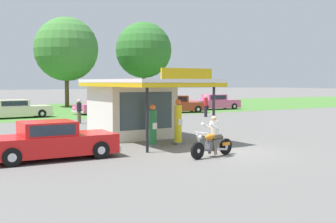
{
  "coord_description": "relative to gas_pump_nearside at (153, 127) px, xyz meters",
  "views": [
    {
      "loc": [
        -11.49,
        -13.87,
        2.88
      ],
      "look_at": [
        0.05,
        4.49,
        1.4
      ],
      "focal_mm": 46.66,
      "sensor_mm": 36.0,
      "label": 1
    }
  ],
  "objects": [
    {
      "name": "bystander_strolling_foreground",
      "position": [
        11.92,
        11.88,
        0.09
      ],
      "size": [
        0.34,
        0.34,
        1.78
      ],
      "color": "black",
      "rests_on": "ground"
    },
    {
      "name": "service_station_kiosk",
      "position": [
        0.68,
        2.93,
        0.9
      ],
      "size": [
        4.32,
        6.91,
        3.44
      ],
      "color": "silver",
      "rests_on": "ground"
    },
    {
      "name": "grass_verge_strip",
      "position": [
        1.8,
        27.18,
        -0.85
      ],
      "size": [
        120.0,
        24.0,
        0.01
      ],
      "primitive_type": "cube",
      "color": "#477A33",
      "rests_on": "ground"
    },
    {
      "name": "gas_pump_nearside",
      "position": [
        0.0,
        0.0,
        0.0
      ],
      "size": [
        0.44,
        0.44,
        1.88
      ],
      "color": "slate",
      "rests_on": "ground"
    },
    {
      "name": "featured_classic_sedan",
      "position": [
        -4.79,
        -0.66,
        -0.21
      ],
      "size": [
        4.96,
        2.2,
        1.42
      ],
      "color": "red",
      "rests_on": "ground"
    },
    {
      "name": "motorcycle_with_rider",
      "position": [
        0.62,
        -3.53,
        -0.2
      ],
      "size": [
        2.23,
        0.73,
        1.58
      ],
      "color": "black",
      "rests_on": "ground"
    },
    {
      "name": "parked_car_back_row_left",
      "position": [
        12.78,
        17.3,
        -0.13
      ],
      "size": [
        5.17,
        3.13,
        1.6
      ],
      "color": "#993819",
      "rests_on": "ground"
    },
    {
      "name": "bystander_admiring_sedan",
      "position": [
        1.11,
        12.06,
        0.02
      ],
      "size": [
        0.34,
        0.34,
        1.67
      ],
      "color": "brown",
      "rests_on": "ground"
    },
    {
      "name": "tree_oak_centre",
      "position": [
        7.18,
        32.03,
        5.63
      ],
      "size": [
        7.33,
        7.33,
        10.28
      ],
      "color": "brown",
      "rests_on": "ground"
    },
    {
      "name": "parked_car_back_row_far_left",
      "position": [
        6.11,
        19.89,
        -0.19
      ],
      "size": [
        5.23,
        2.87,
        1.45
      ],
      "color": "#E55993",
      "rests_on": "ground"
    },
    {
      "name": "parked_car_second_row_spare",
      "position": [
        -1.6,
        19.05,
        -0.18
      ],
      "size": [
        5.65,
        2.07,
        1.45
      ],
      "color": "beige",
      "rests_on": "ground"
    },
    {
      "name": "ground_plane",
      "position": [
        1.8,
        -2.82,
        -0.86
      ],
      "size": [
        300.0,
        300.0,
        0.0
      ],
      "primitive_type": "plane",
      "color": "slate"
    },
    {
      "name": "gas_pump_offside",
      "position": [
        1.35,
        0.0,
        0.1
      ],
      "size": [
        0.44,
        0.44,
        2.08
      ],
      "color": "slate",
      "rests_on": "ground"
    },
    {
      "name": "parked_car_back_row_far_right",
      "position": [
        18.61,
        19.08,
        -0.14
      ],
      "size": [
        5.42,
        2.54,
        1.57
      ],
      "color": "#E55993",
      "rests_on": "ground"
    },
    {
      "name": "tree_oak_far_left",
      "position": [
        17.16,
        31.82,
        6.01
      ],
      "size": [
        7.06,
        7.06,
        10.4
      ],
      "color": "brown",
      "rests_on": "ground"
    }
  ]
}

